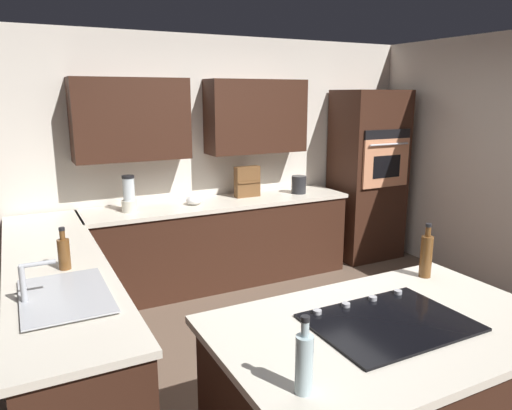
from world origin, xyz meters
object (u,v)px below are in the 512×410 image
(wall_oven, at_px, (367,175))
(kettle, at_px, (299,185))
(oil_bottle, at_px, (304,362))
(second_bottle, at_px, (426,255))
(cooktop, at_px, (389,322))
(mixing_bowl, at_px, (194,200))
(dish_soap_bottle, at_px, (64,253))
(blender, at_px, (129,196))
(spice_rack, at_px, (247,182))
(sink_unit, at_px, (63,295))

(wall_oven, height_order, kettle, wall_oven)
(oil_bottle, relative_size, second_bottle, 0.92)
(cooktop, distance_m, mixing_bowl, 2.88)
(mixing_bowl, bearing_deg, kettle, 180.00)
(dish_soap_bottle, bearing_deg, blender, -117.94)
(wall_oven, xyz_separation_m, oil_bottle, (2.96, 3.18, 0.00))
(wall_oven, distance_m, kettle, 1.00)
(mixing_bowl, bearing_deg, oil_bottle, 77.31)
(kettle, bearing_deg, mixing_bowl, 0.00)
(kettle, bearing_deg, second_bottle, 75.26)
(kettle, xyz_separation_m, dish_soap_bottle, (2.62, 1.36, 0.01))
(blender, relative_size, spice_rack, 1.05)
(cooktop, bearing_deg, oil_bottle, 22.52)
(second_bottle, bearing_deg, kettle, -104.74)
(mixing_bowl, bearing_deg, sink_unit, 52.14)
(spice_rack, bearing_deg, wall_oven, 176.99)
(dish_soap_bottle, height_order, second_bottle, second_bottle)
(blender, distance_m, dish_soap_bottle, 1.54)
(mixing_bowl, relative_size, second_bottle, 0.49)
(sink_unit, xyz_separation_m, oil_bottle, (-0.72, 1.32, 0.11))
(spice_rack, distance_m, kettle, 0.61)
(wall_oven, bearing_deg, cooktop, 51.72)
(wall_oven, bearing_deg, second_bottle, 56.68)
(second_bottle, bearing_deg, mixing_bowl, -76.76)
(kettle, bearing_deg, sink_unit, 34.45)
(cooktop, relative_size, dish_soap_bottle, 2.74)
(second_bottle, bearing_deg, sink_unit, -18.39)
(oil_bottle, bearing_deg, dish_soap_bottle, -69.95)
(dish_soap_bottle, distance_m, oil_bottle, 1.92)
(cooktop, bearing_deg, sink_unit, -36.83)
(kettle, height_order, oil_bottle, oil_bottle)
(dish_soap_bottle, relative_size, oil_bottle, 0.89)
(spice_rack, distance_m, oil_bottle, 3.53)
(dish_soap_bottle, distance_m, second_bottle, 2.27)
(blender, relative_size, kettle, 1.77)
(spice_rack, bearing_deg, second_bottle, 88.69)
(dish_soap_bottle, bearing_deg, mixing_bowl, -135.26)
(mixing_bowl, distance_m, oil_bottle, 3.24)
(second_bottle, bearing_deg, wall_oven, -123.32)
(mixing_bowl, xyz_separation_m, spice_rack, (-0.65, -0.10, 0.12))
(spice_rack, bearing_deg, oil_bottle, 67.34)
(kettle, height_order, second_bottle, second_bottle)
(sink_unit, distance_m, dish_soap_bottle, 0.49)
(wall_oven, relative_size, cooktop, 2.69)
(sink_unit, relative_size, spice_rack, 2.10)
(kettle, bearing_deg, oil_bottle, 58.17)
(kettle, bearing_deg, spice_rack, -9.50)
(blender, height_order, kettle, blender)
(second_bottle, bearing_deg, cooktop, 30.70)
(kettle, relative_size, second_bottle, 0.59)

